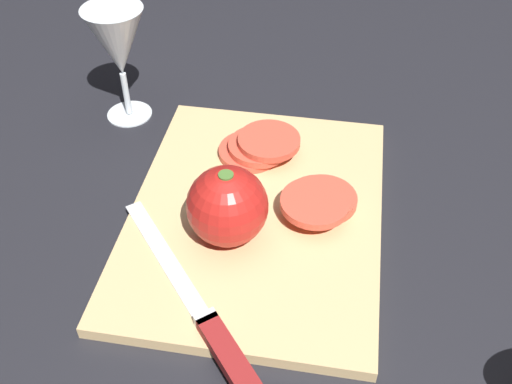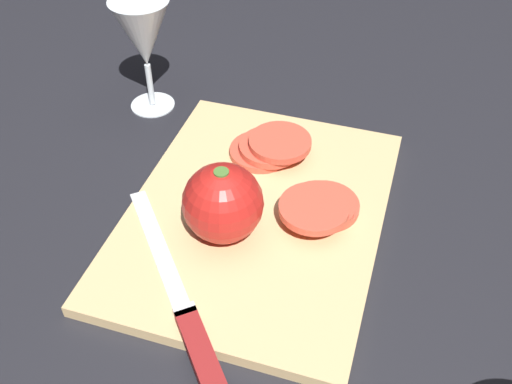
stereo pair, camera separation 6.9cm
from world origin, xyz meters
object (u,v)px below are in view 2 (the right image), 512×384
at_px(whole_tomato, 223,203).
at_px(tomato_slice_stack_near, 270,147).
at_px(wine_glass, 143,37).
at_px(knife, 194,337).
at_px(tomato_slice_stack_far, 320,206).

relative_size(whole_tomato, tomato_slice_stack_near, 0.86).
distance_m(wine_glass, tomato_slice_stack_near, 0.23).
distance_m(wine_glass, whole_tomato, 0.30).
bearing_deg(whole_tomato, wine_glass, 40.81).
relative_size(knife, tomato_slice_stack_near, 2.38).
bearing_deg(tomato_slice_stack_near, knife, -177.99).
distance_m(knife, tomato_slice_stack_far, 0.22).
bearing_deg(wine_glass, whole_tomato, -139.19).
bearing_deg(tomato_slice_stack_far, knife, 159.50).
height_order(whole_tomato, knife, whole_tomato).
relative_size(wine_glass, whole_tomato, 1.80).
distance_m(whole_tomato, knife, 0.15).
relative_size(wine_glass, tomato_slice_stack_near, 1.56).
height_order(knife, tomato_slice_stack_near, tomato_slice_stack_near).
xyz_separation_m(whole_tomato, knife, (-0.14, -0.02, -0.04)).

